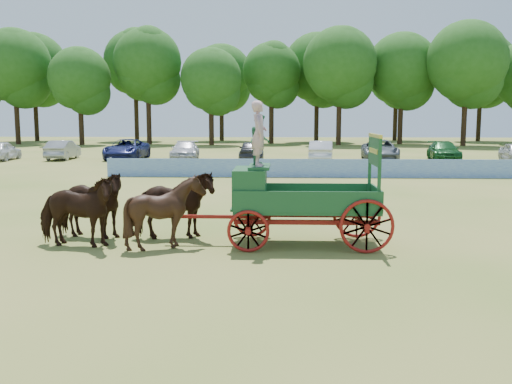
# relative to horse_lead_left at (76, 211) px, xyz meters

# --- Properties ---
(ground) EXTENTS (160.00, 160.00, 0.00)m
(ground) POSITION_rel_horse_lead_left_xyz_m (9.41, -0.32, -0.96)
(ground) COLOR olive
(ground) RESTS_ON ground
(horse_lead_left) EXTENTS (2.38, 1.28, 1.93)m
(horse_lead_left) POSITION_rel_horse_lead_left_xyz_m (0.00, 0.00, 0.00)
(horse_lead_left) COLOR black
(horse_lead_left) RESTS_ON ground
(horse_lead_right) EXTENTS (2.45, 1.49, 1.93)m
(horse_lead_right) POSITION_rel_horse_lead_left_xyz_m (0.00, 1.10, 0.00)
(horse_lead_right) COLOR black
(horse_lead_right) RESTS_ON ground
(horse_wheel_left) EXTENTS (2.10, 1.96, 1.93)m
(horse_wheel_left) POSITION_rel_horse_lead_left_xyz_m (2.40, 0.00, 0.00)
(horse_wheel_left) COLOR black
(horse_wheel_left) RESTS_ON ground
(horse_wheel_right) EXTENTS (2.44, 1.46, 1.93)m
(horse_wheel_right) POSITION_rel_horse_lead_left_xyz_m (2.40, 1.10, 0.00)
(horse_wheel_right) COLOR black
(horse_wheel_right) RESTS_ON ground
(farm_dray) EXTENTS (6.00, 2.00, 3.85)m
(farm_dray) POSITION_rel_horse_lead_left_xyz_m (5.37, 0.55, 0.63)
(farm_dray) COLOR maroon
(farm_dray) RESTS_ON ground
(sponsor_banner) EXTENTS (26.00, 0.08, 1.05)m
(sponsor_banner) POSITION_rel_horse_lead_left_xyz_m (8.41, 17.68, -0.44)
(sponsor_banner) COLOR #214BB7
(sponsor_banner) RESTS_ON ground
(parked_cars) EXTENTS (46.41, 7.47, 1.62)m
(parked_cars) POSITION_rel_horse_lead_left_xyz_m (5.19, 29.99, -0.19)
(parked_cars) COLOR silver
(parked_cars) RESTS_ON ground
(treeline) EXTENTS (92.49, 23.22, 15.24)m
(treeline) POSITION_rel_horse_lead_left_xyz_m (6.25, 58.99, 8.53)
(treeline) COLOR #382314
(treeline) RESTS_ON ground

